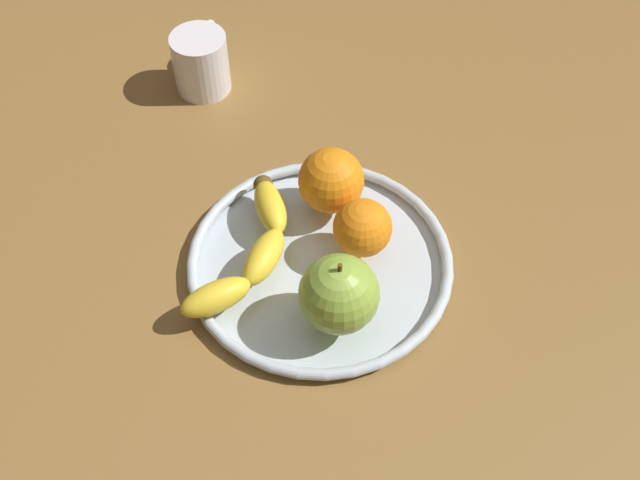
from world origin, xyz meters
TOP-DOWN VIEW (x-y plane):
  - ground_plane at (0.00, 0.00)cm, footprint 115.64×115.64cm
  - fruit_bowl at (0.00, 0.00)cm, footprint 28.29×28.29cm
  - banana at (-1.22, 7.04)cm, footprint 20.29×10.08cm
  - apple at (-6.95, -2.95)cm, footprint 7.95×7.95cm
  - orange_back_left at (2.18, -4.11)cm, footprint 6.22×6.22cm
  - orange_back_right at (7.75, 0.03)cm, footprint 7.20×7.20cm
  - ambient_mug at (26.36, 19.29)cm, footprint 10.43×7.01cm

SIDE VIEW (x-z plane):
  - ground_plane at x=0.00cm, z-range -4.00..0.00cm
  - fruit_bowl at x=0.00cm, z-range 0.02..1.82cm
  - banana at x=-1.22cm, z-range 1.80..4.95cm
  - ambient_mug at x=26.36cm, z-range 0.02..7.81cm
  - orange_back_left at x=2.18cm, z-range 1.80..8.02cm
  - orange_back_right at x=7.75cm, z-range 1.80..9.00cm
  - apple at x=-6.95cm, z-range 1.40..10.15cm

